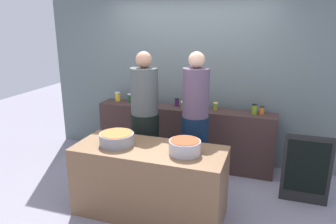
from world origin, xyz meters
TOP-DOWN VIEW (x-y plane):
  - ground at (0.00, 0.00)m, footprint 12.00×12.00m
  - storefront_wall at (0.00, 1.45)m, footprint 4.80×0.12m
  - display_shelf at (0.00, 1.10)m, footprint 2.70×0.36m
  - prep_table at (0.00, -0.30)m, footprint 1.70×0.70m
  - preserve_jar_0 at (-1.14, 1.17)m, footprint 0.09×0.09m
  - preserve_jar_1 at (-0.92, 1.15)m, footprint 0.08×0.08m
  - preserve_jar_2 at (-0.69, 1.07)m, footprint 0.09×0.09m
  - preserve_jar_3 at (-0.13, 1.16)m, footprint 0.07×0.07m
  - preserve_jar_4 at (0.00, 1.08)m, footprint 0.08×0.08m
  - preserve_jar_5 at (0.16, 1.12)m, footprint 0.08×0.08m
  - preserve_jar_6 at (0.47, 1.14)m, footprint 0.07×0.07m
  - preserve_jar_7 at (1.02, 1.12)m, footprint 0.08×0.08m
  - preserve_jar_8 at (1.12, 1.14)m, footprint 0.07×0.07m
  - cooking_pot_left at (-0.39, -0.31)m, footprint 0.39×0.39m
  - cooking_pot_center at (0.41, -0.31)m, footprint 0.34×0.34m
  - cook_with_tongs at (-0.34, 0.39)m, footprint 0.37×0.37m
  - cook_in_cap at (0.34, 0.44)m, footprint 0.35×0.35m
  - chalkboard_sign at (1.71, 0.50)m, footprint 0.56×0.05m

SIDE VIEW (x-z plane):
  - ground at x=0.00m, z-range 0.00..0.00m
  - prep_table at x=0.00m, z-range 0.00..0.81m
  - chalkboard_sign at x=1.71m, z-range 0.01..0.88m
  - display_shelf at x=0.00m, z-range 0.00..0.90m
  - cook_with_tongs at x=-0.34m, z-range -0.08..1.72m
  - cook_in_cap at x=0.34m, z-range -0.08..1.74m
  - cooking_pot_left at x=-0.39m, z-range 0.81..0.95m
  - cooking_pot_center at x=0.41m, z-range 0.81..0.96m
  - preserve_jar_4 at x=0.00m, z-range 0.91..1.01m
  - preserve_jar_5 at x=0.16m, z-range 0.91..1.01m
  - preserve_jar_2 at x=-0.69m, z-range 0.91..1.01m
  - preserve_jar_8 at x=1.12m, z-range 0.91..1.02m
  - preserve_jar_6 at x=0.47m, z-range 0.91..1.02m
  - preserve_jar_3 at x=-0.13m, z-range 0.91..1.03m
  - preserve_jar_1 at x=-0.92m, z-range 0.91..1.04m
  - preserve_jar_7 at x=1.02m, z-range 0.91..1.05m
  - preserve_jar_0 at x=-1.14m, z-range 0.91..1.05m
  - storefront_wall at x=0.00m, z-range 0.00..3.00m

